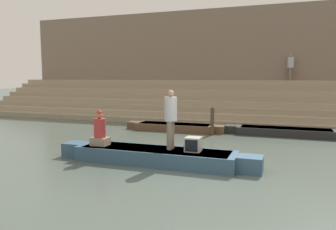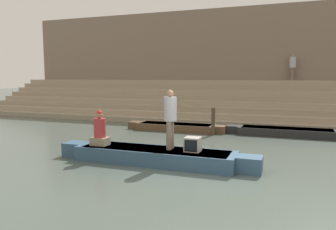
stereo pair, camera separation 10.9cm
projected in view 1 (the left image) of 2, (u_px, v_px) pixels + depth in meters
ground_plane at (206, 180)px, 8.36m from camera, size 120.00×120.00×0.00m
ghat_steps at (252, 106)px, 19.73m from camera, size 36.00×5.23×2.41m
back_wall at (257, 63)px, 21.71m from camera, size 34.20×1.28×7.16m
rowboat_main at (155, 155)px, 9.95m from camera, size 6.35×1.31×0.45m
person_standing at (171, 115)px, 9.77m from camera, size 0.38×0.38×1.78m
person_rowing at (100, 132)px, 10.38m from camera, size 0.53×0.42×1.12m
tv_set at (193, 144)px, 9.55m from camera, size 0.45×0.44×0.42m
moored_boat_shore at (285, 132)px, 14.64m from camera, size 5.35×1.12×0.35m
moored_boat_distant at (175, 127)px, 16.03m from camera, size 4.91×1.12×0.35m
mooring_post at (212, 121)px, 14.79m from camera, size 0.17×0.17×1.25m
person_on_steps at (291, 65)px, 20.18m from camera, size 0.38×0.38×1.63m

